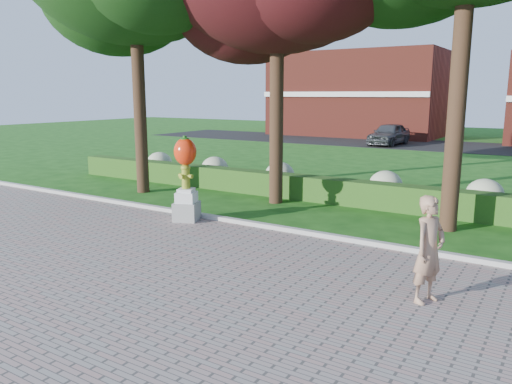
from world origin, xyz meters
TOP-DOWN VIEW (x-y plane):
  - ground at (0.00, 0.00)m, footprint 100.00×100.00m
  - walkway at (0.00, -4.00)m, footprint 40.00×14.00m
  - curb at (0.00, 3.00)m, footprint 40.00×0.18m
  - lawn_hedge at (0.00, 7.00)m, footprint 24.00×0.70m
  - hydrangea_row at (0.57, 8.00)m, footprint 20.10×1.10m
  - street at (0.00, 28.00)m, footprint 50.00×8.00m
  - building_left at (-10.00, 34.00)m, footprint 14.00×8.00m
  - hydrant_sculpture at (-2.83, 2.50)m, footprint 0.83×0.83m
  - woman at (4.20, 0.40)m, footprint 0.65×0.78m
  - parked_car at (-4.79, 26.48)m, footprint 2.09×4.59m

SIDE VIEW (x-z plane):
  - ground at x=0.00m, z-range 0.00..0.00m
  - street at x=0.00m, z-range 0.00..0.02m
  - walkway at x=0.00m, z-range 0.00..0.04m
  - curb at x=0.00m, z-range 0.00..0.15m
  - lawn_hedge at x=0.00m, z-range 0.00..0.80m
  - hydrangea_row at x=0.57m, z-range 0.06..1.04m
  - parked_car at x=-4.79m, z-range 0.02..1.55m
  - woman at x=4.20m, z-range 0.04..1.87m
  - hydrant_sculpture at x=-2.83m, z-range 0.11..2.47m
  - building_left at x=-10.00m, z-range 0.00..7.00m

